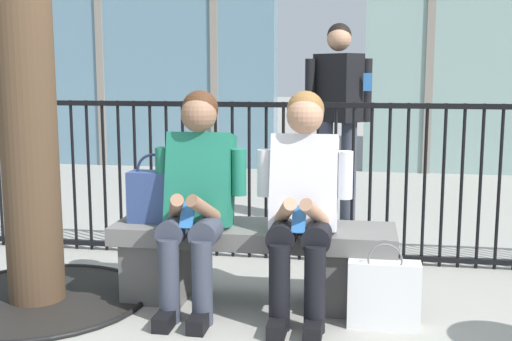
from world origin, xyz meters
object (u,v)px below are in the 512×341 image
at_px(stone_bench, 253,256).
at_px(seated_person_with_phone, 197,193).
at_px(shopping_bag, 384,293).
at_px(bystander_at_railing, 338,109).
at_px(seated_person_companion, 303,197).
at_px(handbag_on_bench, 154,196).

distance_m(stone_bench, seated_person_with_phone, 0.50).
bearing_deg(shopping_bag, bystander_at_railing, 99.01).
distance_m(stone_bench, seated_person_companion, 0.50).
height_order(seated_person_with_phone, bystander_at_railing, bystander_at_railing).
height_order(seated_person_companion, bystander_at_railing, bystander_at_railing).
distance_m(seated_person_companion, shopping_bag, 0.65).
bearing_deg(bystander_at_railing, handbag_on_bench, -116.60).
xyz_separation_m(stone_bench, shopping_bag, (0.73, -0.26, -0.09)).
height_order(shopping_bag, bystander_at_railing, bystander_at_railing).
distance_m(seated_person_with_phone, bystander_at_railing, 2.18).
distance_m(seated_person_companion, bystander_at_railing, 2.08).
bearing_deg(seated_person_with_phone, seated_person_companion, 0.00).
height_order(stone_bench, bystander_at_railing, bystander_at_railing).
bearing_deg(handbag_on_bench, shopping_bag, -10.65).
relative_size(seated_person_companion, bystander_at_railing, 0.71).
relative_size(seated_person_with_phone, seated_person_companion, 1.00).
height_order(seated_person_companion, handbag_on_bench, seated_person_companion).
bearing_deg(seated_person_companion, seated_person_with_phone, 180.00).
bearing_deg(shopping_bag, seated_person_companion, 163.72).
bearing_deg(seated_person_companion, shopping_bag, -16.28).
xyz_separation_m(seated_person_with_phone, seated_person_companion, (0.59, 0.00, 0.00)).
height_order(seated_person_with_phone, handbag_on_bench, seated_person_with_phone).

